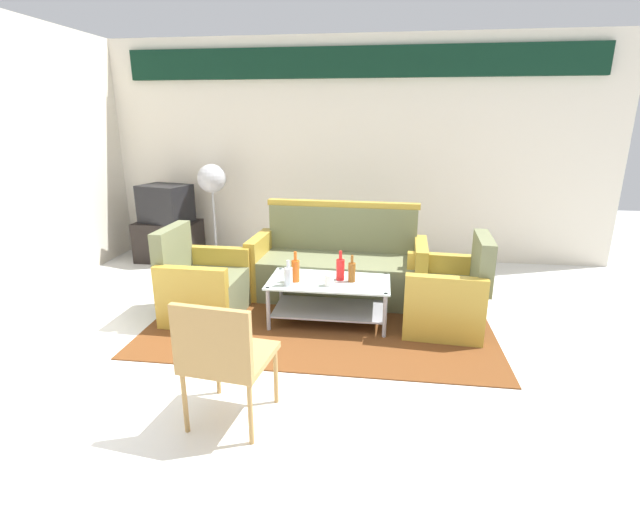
% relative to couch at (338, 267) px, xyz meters
% --- Properties ---
extents(ground_plane, '(14.00, 14.00, 0.00)m').
position_rel_couch_xyz_m(ground_plane, '(0.06, -1.58, -0.32)').
color(ground_plane, white).
extents(wall_back, '(6.52, 0.19, 2.80)m').
position_rel_couch_xyz_m(wall_back, '(0.06, 1.48, 1.16)').
color(wall_back, silver).
rests_on(wall_back, ground).
extents(rug, '(3.09, 2.02, 0.01)m').
position_rel_couch_xyz_m(rug, '(-0.09, -0.61, -0.31)').
color(rug, brown).
rests_on(rug, ground).
extents(couch, '(1.83, 0.82, 0.96)m').
position_rel_couch_xyz_m(couch, '(0.00, 0.00, 0.00)').
color(couch, '#6B704C').
rests_on(couch, rug).
extents(armchair_left, '(0.71, 0.77, 0.85)m').
position_rel_couch_xyz_m(armchair_left, '(-1.22, -0.69, -0.03)').
color(armchair_left, '#6B704C').
rests_on(armchair_left, rug).
extents(armchair_right, '(0.75, 0.81, 0.85)m').
position_rel_couch_xyz_m(armchair_right, '(1.04, -0.65, -0.03)').
color(armchair_right, '#6B704C').
rests_on(armchair_right, rug).
extents(coffee_table, '(1.10, 0.60, 0.40)m').
position_rel_couch_xyz_m(coffee_table, '(-0.02, -0.68, -0.04)').
color(coffee_table, silver).
rests_on(coffee_table, rug).
extents(bottle_clear, '(0.07, 0.07, 0.23)m').
position_rel_couch_xyz_m(bottle_clear, '(-0.36, -0.86, 0.18)').
color(bottle_clear, silver).
rests_on(bottle_clear, coffee_table).
extents(bottle_brown, '(0.06, 0.06, 0.25)m').
position_rel_couch_xyz_m(bottle_brown, '(0.19, -0.69, 0.19)').
color(bottle_brown, brown).
rests_on(bottle_brown, coffee_table).
extents(bottle_orange, '(0.07, 0.07, 0.28)m').
position_rel_couch_xyz_m(bottle_orange, '(-0.31, -0.76, 0.20)').
color(bottle_orange, '#D85919').
rests_on(bottle_orange, coffee_table).
extents(bottle_red, '(0.08, 0.08, 0.27)m').
position_rel_couch_xyz_m(bottle_red, '(0.08, -0.65, 0.20)').
color(bottle_red, red).
rests_on(bottle_red, coffee_table).
extents(cup, '(0.08, 0.08, 0.10)m').
position_rel_couch_xyz_m(cup, '(-0.00, -0.82, 0.14)').
color(cup, silver).
rests_on(cup, coffee_table).
extents(tv_stand, '(0.80, 0.50, 0.52)m').
position_rel_couch_xyz_m(tv_stand, '(-2.35, 0.97, -0.06)').
color(tv_stand, black).
rests_on(tv_stand, ground).
extents(television, '(0.70, 0.59, 0.48)m').
position_rel_couch_xyz_m(television, '(-2.35, 0.97, 0.44)').
color(television, black).
rests_on(television, tv_stand).
extents(pedestal_fan, '(0.36, 0.36, 1.27)m').
position_rel_couch_xyz_m(pedestal_fan, '(-1.72, 1.02, 0.70)').
color(pedestal_fan, '#2D2D33').
rests_on(pedestal_fan, ground).
extents(wicker_chair, '(0.54, 0.54, 0.84)m').
position_rel_couch_xyz_m(wicker_chair, '(-0.47, -2.26, 0.18)').
color(wicker_chair, '#AD844C').
rests_on(wicker_chair, ground).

